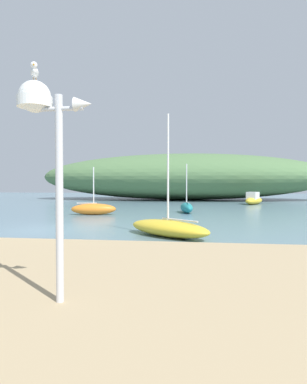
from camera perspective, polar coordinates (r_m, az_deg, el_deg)
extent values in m
plane|color=slate|center=(15.67, -17.37, -6.24)|extent=(120.00, 120.00, 0.00)
ellipsoid|color=#517547|center=(43.31, 5.09, 2.65)|extent=(37.95, 13.19, 6.01)
cylinder|color=silver|center=(5.37, -16.02, -1.18)|extent=(0.12, 0.12, 3.26)
cylinder|color=silver|center=(5.49, -16.12, 13.71)|extent=(0.79, 0.07, 0.07)
cylinder|color=white|center=(5.69, -19.91, 14.49)|extent=(0.54, 0.54, 0.17)
sphere|color=white|center=(5.71, -19.92, 15.31)|extent=(0.50, 0.50, 0.50)
cone|color=silver|center=(5.36, -12.11, 14.70)|extent=(0.27, 0.22, 0.22)
cylinder|color=orange|center=(5.78, -19.73, 17.96)|extent=(0.01, 0.01, 0.05)
cylinder|color=orange|center=(5.78, -20.15, 17.95)|extent=(0.01, 0.01, 0.05)
ellipsoid|color=white|center=(5.81, -19.95, 18.91)|extent=(0.22, 0.30, 0.15)
ellipsoid|color=#9EA0A8|center=(5.82, -19.95, 19.16)|extent=(0.20, 0.28, 0.05)
sphere|color=white|center=(5.72, -20.05, 20.00)|extent=(0.11, 0.11, 0.11)
cone|color=gold|center=(5.65, -20.11, 20.18)|extent=(0.05, 0.07, 0.03)
ellipsoid|color=teal|center=(23.50, 5.75, -2.74)|extent=(1.28, 2.73, 0.74)
cylinder|color=silver|center=(23.44, 5.76, 1.25)|extent=(0.08, 0.08, 2.98)
cylinder|color=silver|center=(23.09, 5.91, -1.82)|extent=(0.29, 1.17, 0.06)
ellipsoid|color=orange|center=(22.37, -10.35, -2.94)|extent=(3.11, 1.49, 0.76)
cylinder|color=silver|center=(22.31, -10.37, 0.87)|extent=(0.08, 0.08, 2.67)
cylinder|color=silver|center=(22.41, -11.49, -1.91)|extent=(1.33, 0.30, 0.06)
ellipsoid|color=gold|center=(13.03, 2.53, -6.30)|extent=(3.98, 3.57, 0.64)
cylinder|color=silver|center=(12.93, 2.54, 3.92)|extent=(0.08, 0.08, 4.37)
cylinder|color=silver|center=(12.58, 4.50, -4.85)|extent=(1.44, 1.17, 0.06)
ellipsoid|color=gold|center=(34.75, 17.04, -1.44)|extent=(2.80, 3.95, 0.75)
cube|color=silver|center=(34.37, 16.85, -0.64)|extent=(1.46, 1.63, 0.77)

